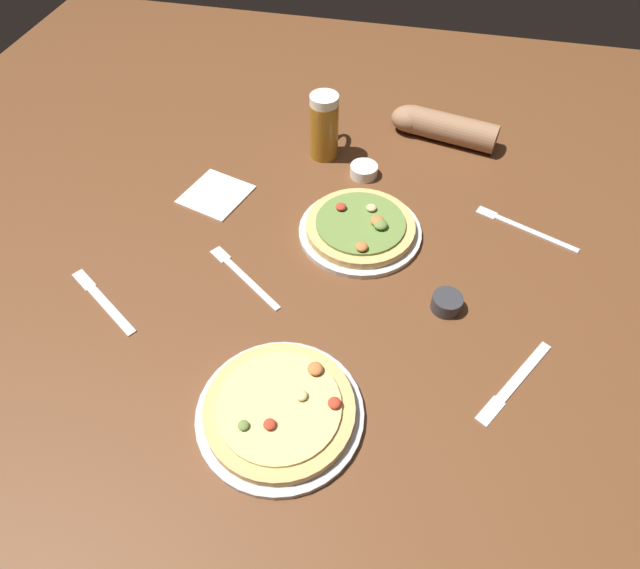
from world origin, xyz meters
name	(u,v)px	position (x,y,z in m)	size (l,w,h in m)	color
ground_plane	(320,296)	(0.00, 0.00, -0.01)	(2.40, 2.40, 0.03)	brown
pizza_plate_near	(280,411)	(-0.01, -0.28, 0.02)	(0.28, 0.28, 0.05)	#B2B2B7
pizza_plate_far	(360,228)	(0.05, 0.18, 0.02)	(0.27, 0.27, 0.05)	silver
beer_mug_dark	(325,126)	(-0.09, 0.45, 0.08)	(0.07, 0.13, 0.16)	#9E6619
ramekin_sauce	(364,171)	(0.02, 0.38, 0.01)	(0.07, 0.07, 0.03)	white
ramekin_butter	(447,303)	(0.25, 0.01, 0.02)	(0.06, 0.06, 0.03)	#333338
napkin_folded	(216,194)	(-0.30, 0.23, 0.00)	(0.14, 0.14, 0.01)	white
fork_left	(524,228)	(0.40, 0.27, 0.00)	(0.22, 0.11, 0.01)	silver
knife_right	(515,382)	(0.38, -0.13, 0.00)	(0.13, 0.20, 0.01)	silver
fork_spare	(243,275)	(-0.16, 0.00, 0.00)	(0.19, 0.14, 0.01)	silver
knife_spare	(103,300)	(-0.41, -0.12, 0.00)	(0.19, 0.14, 0.01)	silver
diner_arm	(439,126)	(0.19, 0.58, 0.04)	(0.28, 0.12, 0.07)	#936B4C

